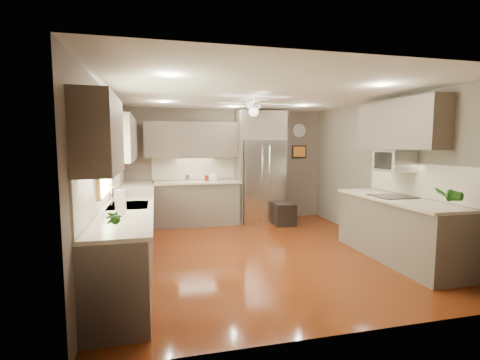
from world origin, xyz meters
name	(u,v)px	position (x,y,z in m)	size (l,w,h in m)	color
floor	(258,252)	(0.00, 0.00, 0.00)	(5.00, 5.00, 0.00)	#50280A
ceiling	(259,94)	(0.00, 0.00, 2.50)	(5.00, 5.00, 0.00)	white
wall_back	(227,165)	(0.00, 2.50, 1.25)	(4.50, 4.50, 0.00)	brown
wall_front	(341,200)	(0.00, -2.50, 1.25)	(4.50, 4.50, 0.00)	brown
wall_left	(107,178)	(-2.25, 0.00, 1.25)	(5.00, 5.00, 0.00)	brown
wall_right	(384,172)	(2.25, 0.00, 1.25)	(5.00, 5.00, 0.00)	brown
canister_b	(187,178)	(-0.92, 2.22, 1.01)	(0.09, 0.09, 0.15)	silver
canister_d	(207,178)	(-0.51, 2.18, 1.00)	(0.08, 0.08, 0.13)	maroon
soap_bottle	(121,192)	(-2.07, 0.12, 1.03)	(0.08, 0.08, 0.18)	white
potted_plant_left	(113,218)	(-1.96, -1.96, 1.07)	(0.14, 0.09, 0.27)	#23611B
potted_plant_right	(448,195)	(1.91, -1.71, 1.11)	(0.19, 0.15, 0.35)	#23611B
bowl	(213,180)	(-0.36, 2.17, 0.97)	(0.24, 0.24, 0.06)	beige
left_run	(131,228)	(-1.95, 0.15, 0.48)	(0.65, 4.70, 1.45)	brown
back_run	(197,202)	(-0.72, 2.20, 0.48)	(1.85, 0.65, 1.45)	brown
uppers	(205,136)	(-0.74, 0.71, 1.87)	(4.50, 4.70, 0.95)	brown
window	(103,159)	(-2.22, -0.50, 1.55)	(0.05, 1.12, 0.92)	#BFF2B2
sink	(128,207)	(-1.93, -0.50, 0.91)	(0.50, 0.70, 0.32)	silver
refrigerator	(261,169)	(0.70, 2.16, 1.19)	(1.06, 0.75, 2.45)	silver
right_run	(397,228)	(1.93, -0.80, 0.48)	(0.70, 2.20, 1.45)	brown
microwave	(394,161)	(2.03, -0.55, 1.48)	(0.43, 0.55, 0.34)	silver
ceiling_fan	(254,107)	(0.00, 0.30, 2.33)	(1.18, 1.18, 0.32)	white
recessed_lights	(250,98)	(-0.04, 0.40, 2.49)	(2.84, 3.14, 0.01)	white
wall_clock	(299,131)	(1.75, 2.48, 2.05)	(0.30, 0.03, 0.30)	white
framed_print	(299,152)	(1.75, 2.48, 1.55)	(0.36, 0.03, 0.30)	black
stool	(284,214)	(1.08, 1.67, 0.24)	(0.44, 0.44, 0.49)	black
paper_towel	(121,202)	(-1.97, -1.12, 1.08)	(0.12, 0.12, 0.31)	white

